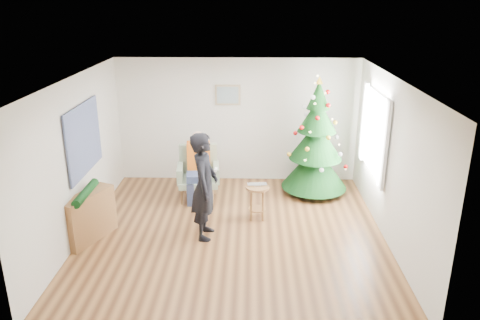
{
  "coord_description": "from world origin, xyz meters",
  "views": [
    {
      "loc": [
        0.3,
        -6.98,
        3.79
      ],
      "look_at": [
        0.1,
        0.6,
        1.1
      ],
      "focal_mm": 35.0,
      "sensor_mm": 36.0,
      "label": 1
    }
  ],
  "objects_px": {
    "christmas_tree": "(316,142)",
    "standing_man": "(204,186)",
    "armchair": "(199,179)",
    "stool": "(257,202)",
    "console": "(89,217)"
  },
  "relations": [
    {
      "from": "stool",
      "to": "console",
      "type": "relative_size",
      "value": 0.62
    },
    {
      "from": "christmas_tree",
      "to": "standing_man",
      "type": "height_order",
      "value": "christmas_tree"
    },
    {
      "from": "armchair",
      "to": "console",
      "type": "distance_m",
      "value": 2.33
    },
    {
      "from": "stool",
      "to": "standing_man",
      "type": "distance_m",
      "value": 1.22
    },
    {
      "from": "stool",
      "to": "armchair",
      "type": "bearing_deg",
      "value": 141.97
    },
    {
      "from": "armchair",
      "to": "stool",
      "type": "bearing_deg",
      "value": -43.75
    },
    {
      "from": "stool",
      "to": "console",
      "type": "height_order",
      "value": "console"
    },
    {
      "from": "christmas_tree",
      "to": "standing_man",
      "type": "bearing_deg",
      "value": -136.99
    },
    {
      "from": "standing_man",
      "to": "armchair",
      "type": "bearing_deg",
      "value": 12.61
    },
    {
      "from": "christmas_tree",
      "to": "armchair",
      "type": "distance_m",
      "value": 2.42
    },
    {
      "from": "christmas_tree",
      "to": "stool",
      "type": "bearing_deg",
      "value": -133.41
    },
    {
      "from": "stool",
      "to": "armchair",
      "type": "distance_m",
      "value": 1.45
    },
    {
      "from": "christmas_tree",
      "to": "armchair",
      "type": "relative_size",
      "value": 2.3
    },
    {
      "from": "stool",
      "to": "christmas_tree",
      "type": "bearing_deg",
      "value": 46.59
    },
    {
      "from": "christmas_tree",
      "to": "armchair",
      "type": "xyz_separation_m",
      "value": [
        -2.29,
        -0.33,
        -0.68
      ]
    }
  ]
}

